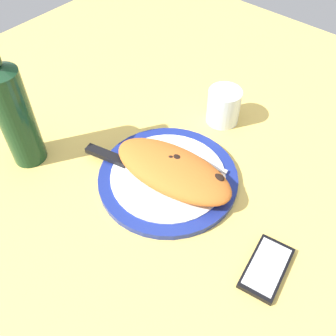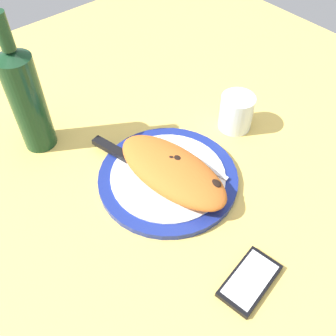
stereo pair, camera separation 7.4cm
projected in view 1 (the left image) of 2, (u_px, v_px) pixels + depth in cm
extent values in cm
cube|color=#DBB756|center=(168.00, 185.00, 78.43)|extent=(150.00, 150.00, 3.00)
cylinder|color=navy|center=(168.00, 178.00, 76.79)|extent=(27.92, 27.92, 1.34)
cylinder|color=white|center=(168.00, 175.00, 76.18)|extent=(22.94, 22.94, 0.30)
ellipsoid|color=#C16023|center=(174.00, 169.00, 74.01)|extent=(26.27, 14.34, 4.57)
ellipsoid|color=black|center=(176.00, 158.00, 73.28)|extent=(2.53, 2.29, 0.77)
ellipsoid|color=black|center=(219.00, 178.00, 70.96)|extent=(2.61, 2.24, 0.80)
ellipsoid|color=black|center=(169.00, 157.00, 73.42)|extent=(2.58, 2.46, 0.71)
cube|color=silver|center=(201.00, 162.00, 77.94)|extent=(11.39, 3.54, 0.40)
cube|color=silver|center=(167.00, 150.00, 80.28)|extent=(4.40, 3.07, 0.40)
cube|color=silver|center=(156.00, 176.00, 75.52)|extent=(13.50, 4.71, 0.40)
cube|color=black|center=(107.00, 155.00, 78.68)|extent=(9.71, 4.17, 1.20)
cube|color=black|center=(266.00, 268.00, 64.11)|extent=(7.72, 11.95, 1.00)
cube|color=white|center=(267.00, 266.00, 63.67)|extent=(6.62, 10.49, 0.16)
cylinder|color=silver|center=(224.00, 106.00, 86.19)|extent=(7.42, 7.42, 8.14)
cylinder|color=silver|center=(223.00, 110.00, 87.13)|extent=(6.82, 6.82, 5.24)
cylinder|color=#14381E|center=(16.00, 119.00, 73.57)|extent=(6.83, 6.83, 21.19)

